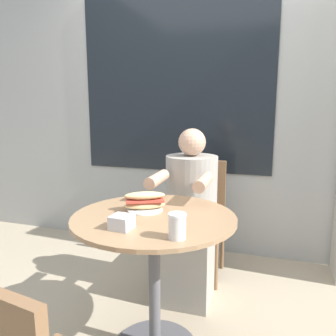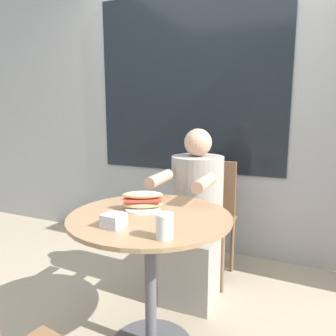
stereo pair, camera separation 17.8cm
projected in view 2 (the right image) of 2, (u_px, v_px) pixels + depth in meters
storefront_wall at (224, 92)px, 2.74m from camera, size 8.00×0.09×2.80m
cafe_table at (150, 251)px, 1.65m from camera, size 0.81×0.81×0.74m
diner_chair at (210, 207)px, 2.49m from camera, size 0.39×0.39×0.87m
seated_diner at (195, 226)px, 2.18m from camera, size 0.36×0.62×1.14m
sandwich_on_plate at (143, 201)px, 1.69m from camera, size 0.22×0.18×0.10m
drink_cup at (164, 226)px, 1.31m from camera, size 0.07×0.07×0.10m
napkin_box at (114, 220)px, 1.44m from camera, size 0.10×0.10×0.06m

